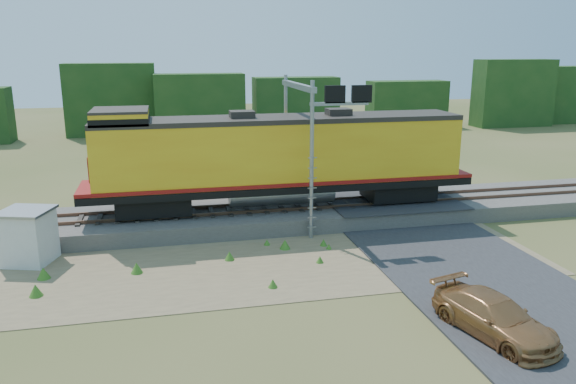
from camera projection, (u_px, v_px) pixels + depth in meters
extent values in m
plane|color=#475123|center=(289.00, 266.00, 23.46)|extent=(140.00, 140.00, 0.00)
cube|color=slate|center=(264.00, 216.00, 29.03)|extent=(70.00, 5.00, 0.80)
cube|color=brown|center=(266.00, 211.00, 28.23)|extent=(70.00, 0.10, 0.16)
cube|color=brown|center=(261.00, 203.00, 29.59)|extent=(70.00, 0.10, 0.16)
cube|color=#8C7754|center=(240.00, 265.00, 23.51)|extent=(26.00, 8.00, 0.03)
cube|color=#38383A|center=(391.00, 200.00, 30.40)|extent=(7.00, 5.20, 0.06)
cube|color=#38383A|center=(314.00, 159.00, 45.72)|extent=(7.00, 24.00, 0.08)
cube|color=#193E16|center=(209.00, 103.00, 58.56)|extent=(36.00, 3.00, 6.50)
cube|color=#193E16|center=(545.00, 98.00, 67.07)|extent=(50.00, 3.00, 6.00)
cube|color=black|center=(154.00, 203.00, 27.62)|extent=(3.57, 2.28, 0.89)
cube|color=black|center=(398.00, 189.00, 30.34)|extent=(3.57, 2.28, 0.89)
cube|color=black|center=(282.00, 184.00, 28.82)|extent=(19.81, 2.97, 0.36)
cylinder|color=gray|center=(282.00, 193.00, 28.94)|extent=(5.45, 1.19, 1.19)
cube|color=yellow|center=(282.00, 152.00, 28.40)|extent=(18.32, 2.87, 3.07)
cube|color=maroon|center=(282.00, 179.00, 28.75)|extent=(19.81, 3.02, 0.18)
cube|color=#28231E|center=(281.00, 119.00, 27.98)|extent=(18.32, 2.92, 0.24)
cube|color=yellow|center=(120.00, 118.00, 26.29)|extent=(2.58, 2.87, 0.69)
cube|color=#28231E|center=(120.00, 110.00, 26.20)|extent=(2.58, 2.92, 0.12)
cube|color=black|center=(121.00, 120.00, 26.31)|extent=(2.62, 2.92, 0.35)
cube|color=maroon|center=(91.00, 166.00, 26.54)|extent=(0.10, 1.98, 1.19)
cube|color=#28231E|center=(242.00, 115.00, 27.51)|extent=(1.19, 0.99, 0.45)
cube|color=#28231E|center=(338.00, 113.00, 28.55)|extent=(1.19, 0.99, 0.45)
cube|color=silver|center=(28.00, 238.00, 23.53)|extent=(2.24, 2.24, 2.23)
cube|color=gray|center=(25.00, 211.00, 23.24)|extent=(2.46, 2.46, 0.11)
cylinder|color=gray|center=(312.00, 162.00, 25.93)|extent=(0.19, 0.19, 7.44)
cylinder|color=gray|center=(286.00, 143.00, 31.22)|extent=(0.19, 0.19, 7.44)
cube|color=gray|center=(298.00, 86.00, 27.76)|extent=(0.27, 6.20, 0.27)
cube|color=gray|center=(339.00, 104.00, 25.54)|extent=(2.76, 0.16, 0.16)
cube|color=black|center=(335.00, 94.00, 25.39)|extent=(0.96, 0.16, 0.80)
cube|color=black|center=(362.00, 94.00, 25.66)|extent=(0.96, 0.16, 0.80)
imported|color=#AB713F|center=(494.00, 317.00, 17.65)|extent=(2.86, 4.71, 1.28)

